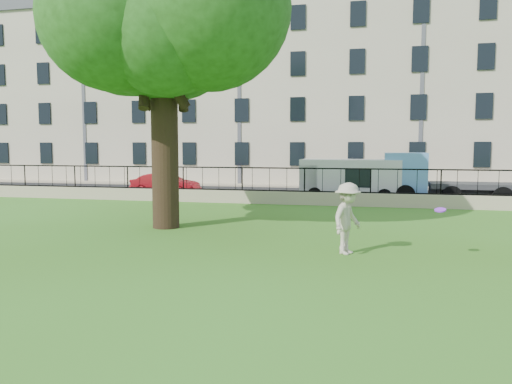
% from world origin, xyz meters
% --- Properties ---
extents(ground, '(120.00, 120.00, 0.00)m').
position_xyz_m(ground, '(0.00, 0.00, 0.00)').
color(ground, '#355F16').
rests_on(ground, ground).
extents(retaining_wall, '(50.00, 0.40, 0.60)m').
position_xyz_m(retaining_wall, '(0.00, 12.00, 0.30)').
color(retaining_wall, tan).
rests_on(retaining_wall, ground).
extents(iron_railing, '(50.00, 0.05, 1.13)m').
position_xyz_m(iron_railing, '(0.00, 12.00, 1.15)').
color(iron_railing, black).
rests_on(iron_railing, retaining_wall).
extents(street, '(60.00, 9.00, 0.01)m').
position_xyz_m(street, '(0.00, 16.70, 0.01)').
color(street, black).
rests_on(street, ground).
extents(sidewalk, '(60.00, 1.40, 0.12)m').
position_xyz_m(sidewalk, '(0.00, 21.90, 0.06)').
color(sidewalk, tan).
rests_on(sidewalk, ground).
extents(building_row, '(56.40, 10.40, 13.80)m').
position_xyz_m(building_row, '(0.00, 27.57, 6.92)').
color(building_row, beige).
rests_on(building_row, ground).
extents(man, '(1.08, 1.34, 1.81)m').
position_xyz_m(man, '(2.50, 1.64, 0.91)').
color(man, '#B6A994').
rests_on(man, ground).
extents(frisbee, '(0.33, 0.32, 0.12)m').
position_xyz_m(frisbee, '(4.70, 1.62, 1.19)').
color(frisbee, '#9129E8').
extents(red_sedan, '(3.80, 1.45, 1.24)m').
position_xyz_m(red_sedan, '(-7.99, 14.40, 0.62)').
color(red_sedan, red).
rests_on(red_sedan, street).
extents(white_van, '(4.95, 2.01, 2.06)m').
position_xyz_m(white_van, '(2.00, 14.40, 1.03)').
color(white_van, silver).
rests_on(white_van, street).
extents(blue_truck, '(5.77, 2.18, 2.40)m').
position_xyz_m(blue_truck, '(6.50, 14.40, 1.20)').
color(blue_truck, '#588CCF').
rests_on(blue_truck, street).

